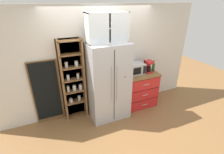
% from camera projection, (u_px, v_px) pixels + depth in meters
% --- Properties ---
extents(ground_plane, '(10.79, 10.79, 0.00)m').
position_uv_depth(ground_plane, '(108.00, 113.00, 4.21)').
color(ground_plane, olive).
extents(wall_back_cream, '(5.08, 0.10, 2.55)m').
position_uv_depth(wall_back_cream, '(102.00, 61.00, 4.00)').
color(wall_back_cream, silver).
rests_on(wall_back_cream, ground).
extents(refrigerator, '(0.89, 0.72, 1.81)m').
position_uv_depth(refrigerator, '(108.00, 81.00, 3.82)').
color(refrigerator, '#B7BABF').
rests_on(refrigerator, ground).
extents(pantry_shelf_column, '(0.55, 0.25, 1.90)m').
position_uv_depth(pantry_shelf_column, '(73.00, 79.00, 3.78)').
color(pantry_shelf_column, brown).
rests_on(pantry_shelf_column, ground).
extents(counter_cabinet, '(0.89, 0.60, 0.92)m').
position_uv_depth(counter_cabinet, '(139.00, 89.00, 4.40)').
color(counter_cabinet, red).
rests_on(counter_cabinet, ground).
extents(microwave, '(0.44, 0.33, 0.26)m').
position_uv_depth(microwave, '(135.00, 69.00, 4.14)').
color(microwave, '#B7BABF').
rests_on(microwave, counter_cabinet).
extents(coffee_maker, '(0.17, 0.20, 0.31)m').
position_uv_depth(coffee_maker, '(148.00, 66.00, 4.22)').
color(coffee_maker, red).
rests_on(coffee_maker, counter_cabinet).
extents(mug_sage, '(0.11, 0.07, 0.08)m').
position_uv_depth(mug_sage, '(139.00, 71.00, 4.24)').
color(mug_sage, '#8CA37F').
rests_on(mug_sage, counter_cabinet).
extents(bottle_green, '(0.07, 0.07, 0.30)m').
position_uv_depth(bottle_green, '(153.00, 67.00, 4.26)').
color(bottle_green, '#285B33').
rests_on(bottle_green, counter_cabinet).
extents(upper_cabinet, '(0.86, 0.32, 0.59)m').
position_uv_depth(upper_cabinet, '(107.00, 27.00, 3.36)').
color(upper_cabinet, silver).
rests_on(upper_cabinet, refrigerator).
extents(chalkboard_menu, '(0.60, 0.04, 1.49)m').
position_uv_depth(chalkboard_menu, '(47.00, 92.00, 3.68)').
color(chalkboard_menu, brown).
rests_on(chalkboard_menu, ground).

